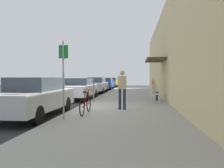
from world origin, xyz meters
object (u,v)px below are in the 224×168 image
Objects in this scene: parking_meter at (94,89)px; cafe_chair_0 at (154,94)px; bicycle_0 at (86,104)px; parked_car_1 at (80,88)px; parked_car_2 at (96,85)px; cafe_chair_1 at (153,92)px; parked_car_4 at (111,82)px; parked_car_0 at (35,97)px; parked_car_3 at (106,83)px; pedestrian_standing at (122,87)px; seated_patron_1 at (154,89)px; street_sign at (63,74)px.

parking_meter is 3.38m from cafe_chair_0.
bicycle_0 reaches higher than cafe_chair_0.
parked_car_1 is 3.06m from parking_meter.
parked_car_2 is 5.06× the size of cafe_chair_1.
parked_car_4 reaches higher than parking_meter.
parked_car_2 is at bearing 90.00° from parked_car_0.
parked_car_0 is 1.00× the size of parked_car_1.
parked_car_3 and parking_meter have the same top height.
parked_car_0 is 12.44m from parked_car_2.
parked_car_2 is (0.00, 12.44, 0.00)m from parked_car_0.
pedestrian_standing is at bearing -121.08° from cafe_chair_0.
bicycle_0 is (0.42, -3.54, -0.41)m from parking_meter.
cafe_chair_1 is 0.20m from seated_patron_1.
parked_car_4 is at bearing 94.58° from bicycle_0.
cafe_chair_0 is at bearing 58.92° from pedestrian_standing.
parked_car_1 is 2.57× the size of bicycle_0.
parked_car_2 is at bearing 100.10° from parking_meter.
parking_meter reaches higher than cafe_chair_0.
parked_car_4 is 3.41× the size of seated_patron_1.
parked_car_3 is 14.46m from cafe_chair_1.
parked_car_2 reaches higher than cafe_chair_0.
pedestrian_standing is at bearing -73.37° from parked_car_2.
pedestrian_standing is at bearing 23.46° from parked_car_0.
parked_car_4 is 1.69× the size of street_sign.
parked_car_2 is 5.06× the size of cafe_chair_0.
parked_car_1 is 7.51m from street_sign.
parked_car_1 is 1.00× the size of parked_car_2.
parked_car_4 is 20.34m from cafe_chair_1.
cafe_chair_0 is (3.35, 0.36, -0.26)m from parking_meter.
parked_car_1 is 5.95m from pedestrian_standing.
cafe_chair_1 is at bearing -56.45° from parked_car_2.
bicycle_0 is 1.01× the size of pedestrian_standing.
parked_car_4 is 21.11m from parking_meter.
pedestrian_standing is at bearing -113.92° from cafe_chair_1.
parked_car_2 is 3.41× the size of seated_patron_1.
parked_car_3 is 5.06× the size of cafe_chair_0.
parked_car_0 is at bearing -90.00° from parked_car_2.
parked_car_2 is 13.48m from street_sign.
parked_car_2 is at bearing 90.00° from parked_car_1.
parked_car_4 is (0.00, 24.80, -0.02)m from parked_car_0.
parked_car_0 is at bearing 148.20° from street_sign.
parked_car_3 is at bearing 109.81° from cafe_chair_1.
parking_meter is at bearing -85.79° from parked_car_4.
parked_car_0 is 3.60m from pedestrian_standing.
parked_car_0 is 7.09m from seated_patron_1.
bicycle_0 is (1.97, 0.20, -0.30)m from parked_car_0.
street_sign is 2.99× the size of cafe_chair_0.
parking_meter is at bearing 126.98° from pedestrian_standing.
pedestrian_standing is (1.74, -2.31, 0.23)m from parking_meter.
street_sign is 1.53× the size of pedestrian_standing.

